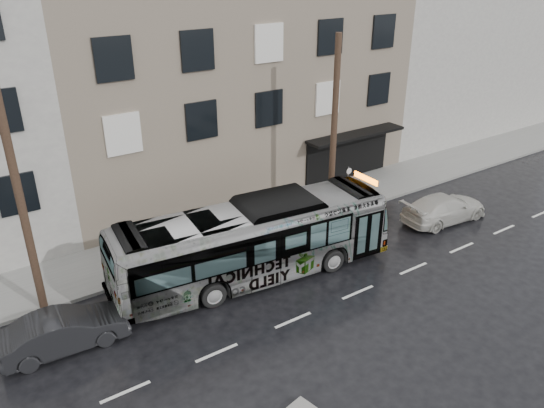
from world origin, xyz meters
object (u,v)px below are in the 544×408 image
(utility_pole_front, at_px, (334,131))
(utility_pole_rear, at_px, (20,199))
(bus, at_px, (253,241))
(white_sedan, at_px, (444,208))
(dark_sedan, at_px, (64,331))
(sign_post, at_px, (347,189))

(utility_pole_front, relative_size, utility_pole_rear, 1.00)
(bus, height_order, white_sedan, bus)
(utility_pole_front, distance_m, dark_sedan, 14.66)
(white_sedan, xyz_separation_m, dark_sedan, (-18.46, 0.75, 0.00))
(sign_post, xyz_separation_m, white_sedan, (3.51, -3.43, -0.66))
(sign_post, bearing_deg, utility_pole_front, 180.00)
(utility_pole_front, height_order, bus, utility_pole_front)
(utility_pole_rear, distance_m, dark_sedan, 4.78)
(utility_pole_rear, relative_size, bus, 0.76)
(sign_post, height_order, bus, bus)
(dark_sedan, bearing_deg, white_sedan, -89.53)
(utility_pole_rear, xyz_separation_m, bus, (7.89, -2.43, -3.00))
(sign_post, bearing_deg, bus, -161.39)
(utility_pole_front, xyz_separation_m, bus, (-6.11, -2.43, -3.00))
(sign_post, relative_size, dark_sedan, 0.57)
(dark_sedan, bearing_deg, sign_post, -77.06)
(sign_post, distance_m, dark_sedan, 15.21)
(bus, relative_size, white_sedan, 2.50)
(white_sedan, bearing_deg, utility_pole_rear, 83.65)
(sign_post, relative_size, bus, 0.20)
(white_sedan, height_order, dark_sedan, dark_sedan)
(utility_pole_front, xyz_separation_m, dark_sedan, (-13.86, -2.68, -3.96))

